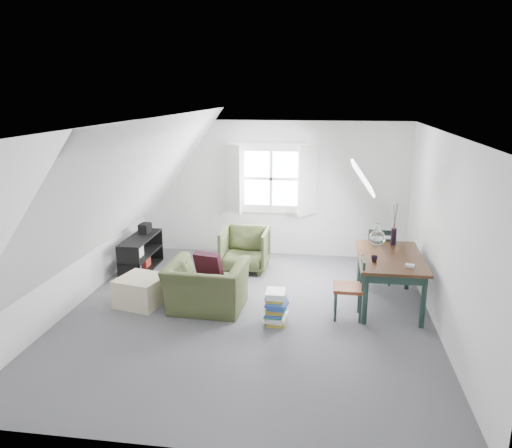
% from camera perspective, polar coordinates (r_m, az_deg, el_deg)
% --- Properties ---
extents(floor, '(5.50, 5.50, 0.00)m').
position_cam_1_polar(floor, '(7.05, -0.92, -10.27)').
color(floor, '#505055').
rests_on(floor, ground).
extents(ceiling, '(5.50, 5.50, 0.00)m').
position_cam_1_polar(ceiling, '(6.40, -1.01, 10.44)').
color(ceiling, white).
rests_on(ceiling, wall_back).
extents(wall_back, '(5.00, 0.00, 5.00)m').
position_cam_1_polar(wall_back, '(9.27, 1.76, 4.03)').
color(wall_back, silver).
rests_on(wall_back, ground).
extents(wall_front, '(5.00, 0.00, 5.00)m').
position_cam_1_polar(wall_front, '(4.08, -7.25, -10.56)').
color(wall_front, silver).
rests_on(wall_front, ground).
extents(wall_left, '(0.00, 5.50, 5.50)m').
position_cam_1_polar(wall_left, '(7.43, -20.38, 0.34)').
color(wall_left, silver).
rests_on(wall_left, ground).
extents(wall_right, '(0.00, 5.50, 5.50)m').
position_cam_1_polar(wall_right, '(6.70, 20.66, -1.21)').
color(wall_right, silver).
rests_on(wall_right, ground).
extents(slope_left, '(3.19, 5.50, 4.48)m').
position_cam_1_polar(slope_left, '(6.91, -13.81, 4.28)').
color(slope_left, white).
rests_on(slope_left, wall_left).
extents(slope_right, '(3.19, 5.50, 4.48)m').
position_cam_1_polar(slope_right, '(6.43, 12.80, 3.58)').
color(slope_right, white).
rests_on(slope_right, wall_right).
extents(dormer_window, '(1.71, 0.35, 1.30)m').
position_cam_1_polar(dormer_window, '(9.16, 1.72, 5.17)').
color(dormer_window, white).
rests_on(dormer_window, wall_back).
extents(skylight, '(0.35, 0.75, 0.47)m').
position_cam_1_polar(skylight, '(7.72, 12.09, 5.23)').
color(skylight, white).
rests_on(skylight, slope_right).
extents(armchair_near, '(1.11, 0.98, 0.69)m').
position_cam_1_polar(armchair_near, '(7.23, -5.62, -9.67)').
color(armchair_near, '#3B4422').
rests_on(armchair_near, floor).
extents(armchair_far, '(0.80, 0.82, 0.73)m').
position_cam_1_polar(armchair_far, '(8.74, -1.26, -5.16)').
color(armchair_far, '#3B4422').
rests_on(armchair_far, floor).
extents(throw_pillow, '(0.42, 0.30, 0.40)m').
position_cam_1_polar(throw_pillow, '(7.13, -5.46, -4.67)').
color(throw_pillow, '#360E1B').
rests_on(throw_pillow, armchair_near).
extents(ottoman, '(0.74, 0.74, 0.41)m').
position_cam_1_polar(ottoman, '(7.47, -12.94, -7.43)').
color(ottoman, '#C3B491').
rests_on(ottoman, floor).
extents(dining_table, '(0.90, 1.50, 0.75)m').
position_cam_1_polar(dining_table, '(7.35, 15.05, -4.26)').
color(dining_table, '#341B0D').
rests_on(dining_table, floor).
extents(demijohn, '(0.24, 0.24, 0.34)m').
position_cam_1_polar(demijohn, '(7.69, 13.69, -1.46)').
color(demijohn, silver).
rests_on(demijohn, dining_table).
extents(vase_twigs, '(0.08, 0.09, 0.64)m').
position_cam_1_polar(vase_twigs, '(7.81, 15.45, -1.29)').
color(vase_twigs, black).
rests_on(vase_twigs, dining_table).
extents(cup, '(0.09, 0.09, 0.08)m').
position_cam_1_polar(cup, '(7.01, 13.34, -4.23)').
color(cup, black).
rests_on(cup, dining_table).
extents(paper_box, '(0.14, 0.11, 0.04)m').
position_cam_1_polar(paper_box, '(6.92, 17.17, -4.59)').
color(paper_box, white).
rests_on(paper_box, dining_table).
extents(dining_chair_far, '(0.44, 0.44, 0.93)m').
position_cam_1_polar(dining_chair_far, '(8.24, 13.85, -3.32)').
color(dining_chair_far, '#642B15').
rests_on(dining_chair_far, floor).
extents(dining_chair_near, '(0.40, 0.40, 0.85)m').
position_cam_1_polar(dining_chair_near, '(6.91, 10.78, -7.07)').
color(dining_chair_near, '#642B15').
rests_on(dining_chair_near, floor).
extents(media_shelf, '(0.39, 1.16, 0.60)m').
position_cam_1_polar(media_shelf, '(8.80, -13.08, -3.57)').
color(media_shelf, black).
rests_on(media_shelf, floor).
extents(electronics_box, '(0.18, 0.24, 0.18)m').
position_cam_1_polar(electronics_box, '(8.94, -12.57, -0.53)').
color(electronics_box, black).
rests_on(electronics_box, media_shelf).
extents(magazine_stack, '(0.33, 0.40, 0.45)m').
position_cam_1_polar(magazine_stack, '(6.72, 2.29, -9.49)').
color(magazine_stack, '#B29933').
rests_on(magazine_stack, floor).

